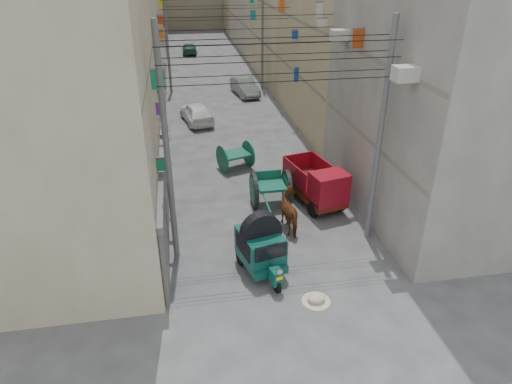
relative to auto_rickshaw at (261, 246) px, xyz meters
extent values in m
plane|color=#414143|center=(0.79, -4.59, -1.00)|extent=(140.00, 140.00, 0.00)
cube|color=#C0B491|center=(-7.21, 3.41, 5.50)|extent=(8.00, 10.00, 13.00)
cube|color=slate|center=(-3.33, 3.41, 2.20)|extent=(0.25, 9.80, 0.18)
cube|color=slate|center=(-3.33, 3.41, 5.20)|extent=(0.25, 9.80, 0.18)
cube|color=#AAA192|center=(-7.21, 14.41, 5.00)|extent=(8.00, 12.00, 12.00)
cube|color=slate|center=(-3.33, 14.41, 2.20)|extent=(0.25, 11.76, 0.18)
cube|color=slate|center=(-3.33, 14.41, 5.20)|extent=(0.25, 11.76, 0.18)
cube|color=slate|center=(-3.33, 27.41, 2.20)|extent=(0.25, 13.72, 0.18)
cube|color=slate|center=(-3.33, 27.41, 5.20)|extent=(0.25, 13.72, 0.18)
cube|color=slate|center=(-3.33, 41.41, 2.20)|extent=(0.25, 13.72, 0.18)
cube|color=slate|center=(-3.33, 54.41, 2.20)|extent=(0.25, 11.76, 0.18)
cube|color=#9C9792|center=(8.79, 3.41, 5.50)|extent=(8.00, 10.00, 13.00)
cube|color=slate|center=(4.91, 3.41, 2.20)|extent=(0.25, 9.80, 0.18)
cube|color=slate|center=(4.91, 3.41, 5.20)|extent=(0.25, 9.80, 0.18)
cube|color=tan|center=(8.79, 14.41, 5.00)|extent=(8.00, 12.00, 12.00)
cube|color=slate|center=(4.91, 14.41, 2.20)|extent=(0.25, 11.76, 0.18)
cube|color=slate|center=(4.91, 14.41, 5.20)|extent=(0.25, 11.76, 0.18)
cube|color=slate|center=(4.91, 27.41, 2.20)|extent=(0.25, 13.72, 0.18)
cube|color=slate|center=(4.91, 27.41, 5.20)|extent=(0.25, 13.72, 0.18)
cube|color=slate|center=(4.91, 41.41, 2.20)|extent=(0.25, 13.72, 0.18)
cube|color=slate|center=(4.91, 54.41, 2.20)|extent=(0.25, 11.76, 0.18)
cube|color=#535358|center=(-3.13, 0.21, 0.30)|extent=(0.12, 3.00, 2.60)
cube|color=#5A5A5D|center=(-3.11, 0.21, 1.75)|extent=(0.18, 3.20, 0.25)
cube|color=#535358|center=(-3.13, 3.91, 0.30)|extent=(0.12, 3.00, 2.60)
cube|color=#5A5A5D|center=(-3.11, 3.91, 1.75)|extent=(0.18, 3.20, 0.25)
cube|color=#535358|center=(-3.13, 7.61, 0.30)|extent=(0.12, 3.00, 2.60)
cube|color=#5A5A5D|center=(-3.11, 7.61, 1.75)|extent=(0.18, 3.20, 0.25)
cube|color=#535358|center=(-3.13, 11.41, 0.30)|extent=(0.12, 3.00, 2.60)
cube|color=#5A5A5D|center=(-3.11, 11.41, 1.75)|extent=(0.18, 3.20, 0.25)
cube|color=#0E939A|center=(4.60, 29.69, 4.98)|extent=(0.38, 0.08, 0.41)
cube|color=#A83D16|center=(-3.08, 37.02, 2.62)|extent=(0.27, 0.08, 0.71)
cube|color=#188553|center=(-2.99, 1.84, 2.35)|extent=(0.44, 0.08, 0.42)
cube|color=silver|center=(-2.98, 11.21, 4.17)|extent=(0.45, 0.08, 0.84)
cube|color=#642792|center=(-3.02, 5.18, 3.24)|extent=(0.38, 0.08, 0.44)
cube|color=#0E939A|center=(4.57, 28.95, 3.86)|extent=(0.43, 0.08, 0.72)
cube|color=#A83D16|center=(-3.06, 33.48, 2.67)|extent=(0.31, 0.08, 0.44)
cube|color=#16429F|center=(4.61, 14.43, 4.41)|extent=(0.35, 0.08, 0.45)
cube|color=orange|center=(4.62, 18.06, 5.65)|extent=(0.34, 0.08, 0.79)
cube|color=#188553|center=(-3.07, 7.43, 3.50)|extent=(0.28, 0.08, 0.52)
cube|color=yellow|center=(-3.07, 25.03, 5.26)|extent=(0.28, 0.08, 0.74)
cube|color=#16429F|center=(4.66, 13.92, 2.22)|extent=(0.26, 0.08, 0.80)
cube|color=#0E939A|center=(4.62, 4.78, 5.69)|extent=(0.34, 0.08, 0.55)
cube|color=#188553|center=(-2.97, 3.96, 4.68)|extent=(0.47, 0.08, 0.67)
cube|color=#A83D16|center=(-3.01, 16.56, 5.14)|extent=(0.40, 0.08, 0.47)
cube|color=orange|center=(-3.05, 17.08, 4.24)|extent=(0.32, 0.08, 0.55)
cube|color=silver|center=(4.55, 9.15, 5.73)|extent=(0.47, 0.08, 0.35)
cube|color=silver|center=(4.63, 9.99, 6.08)|extent=(0.32, 0.08, 0.89)
cube|color=#A83D16|center=(4.57, 4.70, 5.73)|extent=(0.44, 0.08, 0.69)
cube|color=orange|center=(-3.27, 1.41, 2.00)|extent=(0.10, 3.20, 0.80)
cube|color=#A83D16|center=(-3.27, 10.41, 2.00)|extent=(0.10, 3.20, 0.80)
cube|color=#642792|center=(-3.27, 22.41, 2.00)|extent=(0.10, 3.20, 0.80)
cube|color=#A83D16|center=(-3.27, 34.41, 2.00)|extent=(0.10, 3.20, 0.80)
cube|color=#A83D16|center=(4.85, 1.41, 2.00)|extent=(0.10, 3.20, 0.80)
cube|color=orange|center=(4.85, 10.41, 2.00)|extent=(0.10, 3.20, 0.80)
cube|color=#642792|center=(4.85, 22.41, 2.00)|extent=(0.10, 3.20, 0.80)
cube|color=silver|center=(4.85, 34.41, 2.00)|extent=(0.10, 3.20, 0.80)
cube|color=#BCB6A9|center=(4.44, 0.41, 5.40)|extent=(0.70, 0.55, 0.45)
cube|color=#BCB6A9|center=(4.44, 6.41, 5.60)|extent=(0.70, 0.55, 0.45)
cylinder|color=#5A5A5D|center=(-2.81, 1.41, 3.00)|extent=(0.20, 0.20, 8.00)
cylinder|color=#5A5A5D|center=(4.39, 1.41, 3.00)|extent=(0.20, 0.20, 8.00)
cylinder|color=#5A5A5D|center=(-2.81, 23.41, 3.00)|extent=(0.20, 0.20, 8.00)
cylinder|color=#5A5A5D|center=(4.39, 23.41, 3.00)|extent=(0.20, 0.20, 8.00)
cylinder|color=black|center=(0.79, 0.91, 5.20)|extent=(7.40, 0.02, 0.02)
cylinder|color=black|center=(0.79, 0.91, 5.80)|extent=(7.40, 0.02, 0.02)
cylinder|color=black|center=(0.79, 0.91, 6.30)|extent=(7.40, 0.02, 0.02)
cylinder|color=black|center=(0.79, 1.91, 5.20)|extent=(7.40, 0.02, 0.02)
cylinder|color=black|center=(0.79, 1.91, 5.80)|extent=(7.40, 0.02, 0.02)
cylinder|color=black|center=(0.79, 1.91, 6.30)|extent=(7.40, 0.02, 0.02)
cylinder|color=black|center=(0.79, 7.41, 5.20)|extent=(7.40, 0.02, 0.02)
cylinder|color=black|center=(0.79, 7.41, 5.80)|extent=(7.40, 0.02, 0.02)
cylinder|color=black|center=(0.79, 7.41, 6.30)|extent=(7.40, 0.02, 0.02)
cylinder|color=black|center=(0.79, 15.41, 5.20)|extent=(7.40, 0.02, 0.02)
cylinder|color=black|center=(0.79, 15.41, 5.80)|extent=(7.40, 0.02, 0.02)
cylinder|color=black|center=(0.79, 23.41, 5.20)|extent=(7.40, 0.02, 0.02)
cylinder|color=black|center=(0.28, -1.19, -0.73)|extent=(0.23, 0.55, 0.53)
cylinder|color=black|center=(-0.64, 0.44, -0.73)|extent=(0.23, 0.55, 0.53)
cylinder|color=black|center=(0.37, 0.69, -0.73)|extent=(0.23, 0.55, 0.53)
cube|color=#0B423A|center=(0.00, 0.01, -0.54)|extent=(1.58, 2.04, 0.27)
cube|color=#0B423A|center=(0.27, -1.15, -0.43)|extent=(0.42, 0.49, 0.52)
cylinder|color=silver|center=(0.32, -1.36, -0.09)|extent=(0.18, 0.09, 0.17)
cube|color=yellow|center=(0.33, -1.38, -0.33)|extent=(0.21, 0.08, 0.11)
cube|color=#0B423A|center=(-0.01, 0.06, 0.00)|extent=(1.58, 1.86, 0.90)
cube|color=black|center=(0.18, -0.75, 0.24)|extent=(1.08, 0.31, 0.52)
cube|color=black|center=(-0.62, -0.09, 0.10)|extent=(0.30, 1.12, 0.62)
cube|color=black|center=(0.60, 0.20, 0.10)|extent=(0.30, 1.12, 0.62)
cube|color=silver|center=(0.19, -0.78, -0.47)|extent=(1.17, 0.32, 0.06)
cylinder|color=black|center=(0.51, 4.39, -0.24)|extent=(0.17, 1.53, 1.53)
cylinder|color=#135542|center=(0.51, 4.39, -0.24)|extent=(0.19, 1.19, 1.19)
cylinder|color=#5A5A5D|center=(0.51, 4.39, -0.24)|extent=(0.24, 0.20, 0.20)
cylinder|color=black|center=(1.93, 4.40, -0.24)|extent=(0.17, 1.53, 1.53)
cylinder|color=#135542|center=(1.93, 4.40, -0.24)|extent=(0.19, 1.19, 1.19)
cylinder|color=#5A5A5D|center=(1.93, 4.40, -0.24)|extent=(0.24, 0.20, 0.20)
cylinder|color=#5A5A5D|center=(1.22, 4.40, -0.24)|extent=(1.47, 0.09, 0.09)
cube|color=#135542|center=(1.22, 4.40, -0.04)|extent=(1.15, 1.20, 0.11)
cube|color=#135542|center=(1.22, 4.94, 0.20)|extent=(1.15, 0.09, 0.38)
cylinder|color=#135542|center=(0.79, 3.03, -0.13)|extent=(0.09, 2.51, 0.08)
cylinder|color=#135542|center=(1.66, 3.03, -0.13)|extent=(0.09, 2.51, 0.08)
cylinder|color=black|center=(2.74, 3.16, -0.67)|extent=(0.32, 0.67, 0.65)
cylinder|color=black|center=(2.26, 5.27, -0.67)|extent=(0.32, 0.67, 0.65)
cylinder|color=black|center=(3.99, 3.44, -0.67)|extent=(0.32, 0.67, 0.65)
cylinder|color=black|center=(3.51, 5.55, -0.67)|extent=(0.32, 0.67, 0.65)
cube|color=#5A160C|center=(3.13, 4.35, -0.46)|extent=(2.11, 3.48, 0.34)
cube|color=maroon|center=(3.38, 3.25, 0.23)|extent=(1.62, 1.32, 1.23)
cube|color=black|center=(3.48, 2.80, 0.33)|extent=(1.26, 0.34, 0.54)
cube|color=#5A160C|center=(3.01, 4.88, -0.19)|extent=(1.92, 2.44, 0.12)
cube|color=maroon|center=(2.31, 4.72, 0.23)|extent=(0.54, 2.12, 0.84)
cube|color=maroon|center=(3.71, 5.04, 0.23)|extent=(0.54, 2.12, 0.84)
cube|color=maroon|center=(2.77, 5.92, 0.23)|extent=(1.45, 0.38, 0.84)
cylinder|color=#135542|center=(-0.44, 8.12, -0.33)|extent=(0.50, 1.29, 1.34)
cylinder|color=#135542|center=(0.93, 8.58, -0.33)|extent=(0.50, 1.29, 1.34)
cube|color=#135542|center=(0.25, 8.35, -0.20)|extent=(1.58, 1.49, 0.10)
cylinder|color=#5A5A5D|center=(0.25, 8.35, -0.33)|extent=(1.44, 0.55, 0.08)
ellipsoid|color=beige|center=(1.40, -1.86, -0.86)|extent=(0.56, 0.45, 0.28)
imported|color=brown|center=(1.67, 2.41, -0.24)|extent=(1.02, 1.88, 1.51)
imported|color=white|center=(-1.26, 15.82, -0.35)|extent=(2.25, 4.03, 1.30)
imported|color=slate|center=(2.72, 21.60, -0.37)|extent=(1.91, 3.99, 1.26)
imported|color=#1E5939|center=(-0.75, 38.52, -0.46)|extent=(1.55, 3.71, 1.07)
camera|label=1|loc=(-2.31, -12.35, 8.59)|focal=32.00mm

